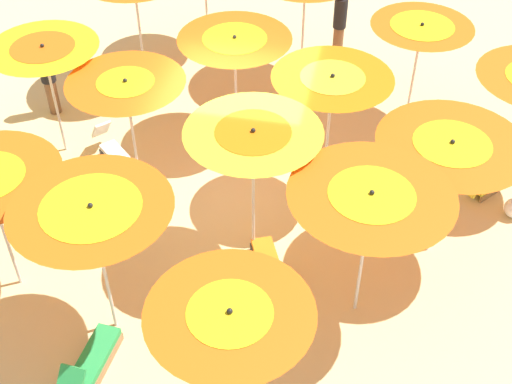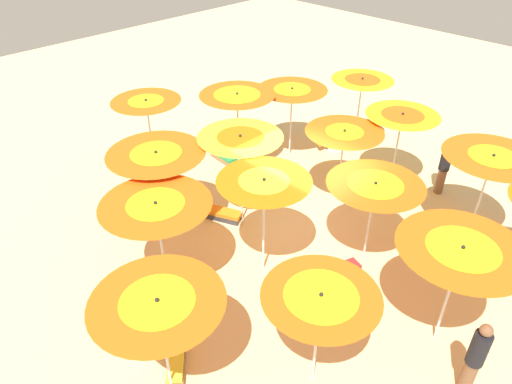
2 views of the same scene
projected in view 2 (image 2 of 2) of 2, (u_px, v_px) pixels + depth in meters
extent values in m
cube|color=beige|center=(302.00, 236.00, 12.10)|extent=(39.12, 39.12, 0.04)
cylinder|color=silver|center=(357.00, 117.00, 15.25)|extent=(0.05, 0.05, 2.22)
cone|color=yellow|center=(362.00, 85.00, 14.62)|extent=(1.91, 1.91, 0.33)
cone|color=orange|center=(362.00, 82.00, 14.58)|extent=(1.09, 1.09, 0.19)
sphere|color=black|center=(363.00, 78.00, 14.52)|extent=(0.07, 0.07, 0.07)
cylinder|color=silver|center=(291.00, 125.00, 14.96)|extent=(0.05, 0.05, 2.07)
cone|color=orange|center=(292.00, 94.00, 14.37)|extent=(2.14, 2.14, 0.31)
cone|color=yellow|center=(292.00, 92.00, 14.33)|extent=(1.11, 1.11, 0.16)
sphere|color=black|center=(292.00, 88.00, 14.27)|extent=(0.07, 0.07, 0.07)
cylinder|color=silver|center=(238.00, 136.00, 14.15)|extent=(0.05, 0.05, 2.26)
cone|color=orange|center=(237.00, 101.00, 13.52)|extent=(2.16, 2.16, 0.36)
cone|color=yellow|center=(237.00, 98.00, 13.47)|extent=(1.33, 1.33, 0.22)
sphere|color=black|center=(237.00, 93.00, 13.40)|extent=(0.07, 0.07, 0.07)
cylinder|color=silver|center=(152.00, 145.00, 13.67)|extent=(0.05, 0.05, 2.28)
cone|color=orange|center=(147.00, 108.00, 13.03)|extent=(1.92, 1.92, 0.42)
cone|color=yellow|center=(146.00, 104.00, 12.97)|extent=(0.96, 0.96, 0.21)
sphere|color=black|center=(146.00, 100.00, 12.90)|extent=(0.07, 0.07, 0.07)
cylinder|color=silver|center=(395.00, 155.00, 13.37)|extent=(0.05, 0.05, 2.11)
cone|color=yellow|center=(402.00, 121.00, 12.77)|extent=(1.98, 1.98, 0.34)
cone|color=orange|center=(402.00, 118.00, 12.73)|extent=(1.14, 1.14, 0.20)
sphere|color=black|center=(403.00, 114.00, 12.66)|extent=(0.07, 0.07, 0.07)
cylinder|color=silver|center=(340.00, 171.00, 12.76)|extent=(0.05, 0.05, 1.98)
cone|color=orange|center=(344.00, 139.00, 12.20)|extent=(2.02, 2.02, 0.41)
cone|color=yellow|center=(344.00, 135.00, 12.14)|extent=(0.97, 0.97, 0.20)
sphere|color=black|center=(345.00, 131.00, 12.07)|extent=(0.07, 0.07, 0.07)
cylinder|color=silver|center=(241.00, 183.00, 11.99)|extent=(0.05, 0.05, 2.30)
cone|color=yellow|center=(240.00, 143.00, 11.35)|extent=(2.06, 2.06, 0.32)
cone|color=orange|center=(240.00, 140.00, 11.30)|extent=(1.13, 1.13, 0.17)
sphere|color=black|center=(240.00, 136.00, 11.24)|extent=(0.07, 0.07, 0.07)
cylinder|color=silver|center=(162.00, 200.00, 11.52)|extent=(0.05, 0.05, 2.15)
cone|color=orange|center=(157.00, 161.00, 10.91)|extent=(2.27, 2.27, 0.43)
cone|color=yellow|center=(156.00, 157.00, 10.85)|extent=(1.17, 1.17, 0.22)
sphere|color=black|center=(156.00, 152.00, 10.77)|extent=(0.07, 0.07, 0.07)
cylinder|color=silver|center=(478.00, 204.00, 11.32)|extent=(0.05, 0.05, 2.21)
cone|color=orange|center=(491.00, 164.00, 10.70)|extent=(2.24, 2.24, 0.41)
cone|color=yellow|center=(492.00, 160.00, 10.64)|extent=(1.09, 1.09, 0.20)
sphere|color=black|center=(494.00, 155.00, 10.57)|extent=(0.07, 0.07, 0.07)
cylinder|color=silver|center=(368.00, 227.00, 10.85)|extent=(0.05, 0.05, 1.90)
cone|color=orange|center=(374.00, 192.00, 10.31)|extent=(2.13, 2.13, 0.43)
cone|color=yellow|center=(375.00, 189.00, 10.25)|extent=(1.20, 1.20, 0.24)
sphere|color=black|center=(376.00, 183.00, 10.17)|extent=(0.07, 0.07, 0.07)
cylinder|color=silver|center=(263.00, 231.00, 10.45)|extent=(0.05, 0.05, 2.26)
cone|color=orange|center=(264.00, 188.00, 9.82)|extent=(1.99, 1.99, 0.36)
cone|color=yellow|center=(264.00, 184.00, 9.77)|extent=(1.06, 1.06, 0.19)
sphere|color=black|center=(264.00, 179.00, 9.70)|extent=(0.07, 0.07, 0.07)
cylinder|color=silver|center=(162.00, 250.00, 10.04)|extent=(0.05, 0.05, 2.10)
cone|color=orange|center=(156.00, 210.00, 9.45)|extent=(2.26, 2.26, 0.31)
cone|color=yellow|center=(156.00, 207.00, 9.40)|extent=(1.16, 1.16, 0.16)
sphere|color=black|center=(155.00, 203.00, 9.34)|extent=(0.07, 0.07, 0.07)
cylinder|color=silver|center=(446.00, 300.00, 8.85)|extent=(0.05, 0.05, 2.15)
cone|color=orange|center=(460.00, 256.00, 8.24)|extent=(2.29, 2.29, 0.35)
cone|color=yellow|center=(462.00, 252.00, 8.20)|extent=(1.25, 1.25, 0.19)
sphere|color=black|center=(463.00, 247.00, 8.13)|extent=(0.07, 0.07, 0.07)
cylinder|color=silver|center=(316.00, 342.00, 8.18)|extent=(0.05, 0.05, 1.95)
cone|color=orange|center=(320.00, 303.00, 7.63)|extent=(1.96, 1.96, 0.31)
cone|color=yellow|center=(321.00, 300.00, 7.59)|extent=(1.21, 1.21, 0.19)
sphere|color=black|center=(321.00, 294.00, 7.52)|extent=(0.07, 0.07, 0.07)
cylinder|color=silver|center=(166.00, 352.00, 7.96)|extent=(0.05, 0.05, 2.03)
cone|color=orange|center=(159.00, 311.00, 7.39)|extent=(2.14, 2.14, 0.42)
cone|color=yellow|center=(158.00, 306.00, 7.33)|extent=(1.18, 1.18, 0.23)
sphere|color=black|center=(157.00, 300.00, 7.25)|extent=(0.07, 0.07, 0.07)
cube|color=#333338|center=(227.00, 213.00, 12.77)|extent=(0.41, 0.87, 0.14)
cube|color=#333338|center=(222.00, 220.00, 12.50)|extent=(0.41, 0.87, 0.14)
cube|color=orange|center=(224.00, 213.00, 12.57)|extent=(0.70, 1.00, 0.10)
cube|color=orange|center=(201.00, 201.00, 12.65)|extent=(0.50, 0.54, 0.35)
cube|color=silver|center=(338.00, 144.00, 15.92)|extent=(0.82, 0.54, 0.14)
cube|color=silver|center=(341.00, 149.00, 15.67)|extent=(0.82, 0.54, 0.14)
cube|color=orange|center=(340.00, 143.00, 15.73)|extent=(0.97, 0.77, 0.10)
cube|color=orange|center=(323.00, 139.00, 15.49)|extent=(0.44, 0.44, 0.40)
cube|color=silver|center=(337.00, 268.00, 11.00)|extent=(0.82, 0.32, 0.14)
cube|color=silver|center=(346.00, 277.00, 10.75)|extent=(0.82, 0.32, 0.14)
cube|color=red|center=(342.00, 269.00, 10.81)|extent=(0.92, 0.60, 0.10)
cube|color=red|center=(319.00, 271.00, 10.47)|extent=(0.52, 0.46, 0.33)
cube|color=#333338|center=(361.00, 201.00, 13.23)|extent=(0.71, 0.66, 0.14)
cube|color=#333338|center=(359.00, 194.00, 13.50)|extent=(0.71, 0.66, 0.14)
cube|color=white|center=(360.00, 194.00, 13.30)|extent=(0.91, 0.87, 0.10)
cube|color=white|center=(384.00, 185.00, 13.16)|extent=(0.48, 0.48, 0.47)
cube|color=olive|center=(229.00, 156.00, 15.27)|extent=(0.11, 1.00, 0.14)
cube|color=olive|center=(220.00, 160.00, 15.08)|extent=(0.11, 1.00, 0.14)
cube|color=green|center=(224.00, 155.00, 15.11)|extent=(0.43, 1.02, 0.10)
cube|color=green|center=(211.00, 140.00, 15.41)|extent=(0.39, 0.45, 0.41)
cube|color=olive|center=(184.00, 362.00, 8.89)|extent=(0.65, 0.75, 0.14)
cube|color=olive|center=(169.00, 363.00, 8.88)|extent=(0.65, 0.75, 0.14)
cube|color=yellow|center=(176.00, 359.00, 8.82)|extent=(0.84, 0.91, 0.10)
cube|color=yellow|center=(177.00, 324.00, 9.17)|extent=(0.41, 0.41, 0.43)
cylinder|color=brown|center=(468.00, 376.00, 8.29)|extent=(0.24, 0.24, 0.79)
cylinder|color=black|center=(479.00, 349.00, 7.87)|extent=(0.30, 0.30, 0.69)
sphere|color=brown|center=(486.00, 330.00, 7.61)|extent=(0.21, 0.21, 0.21)
cylinder|color=brown|center=(440.00, 181.00, 13.49)|extent=(0.24, 0.24, 0.76)
cylinder|color=black|center=(446.00, 159.00, 13.09)|extent=(0.30, 0.30, 0.67)
sphere|color=brown|center=(450.00, 145.00, 12.84)|extent=(0.21, 0.21, 0.21)
sphere|color=white|center=(140.00, 349.00, 9.02)|extent=(0.36, 0.36, 0.36)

